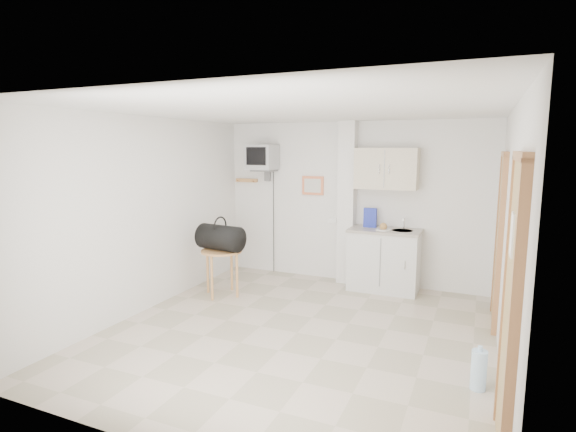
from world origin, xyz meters
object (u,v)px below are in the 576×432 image
at_px(round_table, 222,257).
at_px(water_bottle, 479,370).
at_px(crt_television, 262,158).
at_px(duffel_bag, 220,237).

relative_size(round_table, water_bottle, 1.65).
xyz_separation_m(crt_television, round_table, (-0.05, -1.21, -1.37)).
relative_size(crt_television, round_table, 3.25).
bearing_deg(crt_television, round_table, -92.29).
bearing_deg(round_table, crt_television, 87.71).
distance_m(crt_television, duffel_bag, 1.63).
xyz_separation_m(crt_television, duffel_bag, (-0.06, -1.22, -1.09)).
height_order(round_table, duffel_bag, duffel_bag).
bearing_deg(round_table, duffel_bag, -144.08).
xyz_separation_m(crt_television, water_bottle, (3.37, -2.51, -1.76)).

